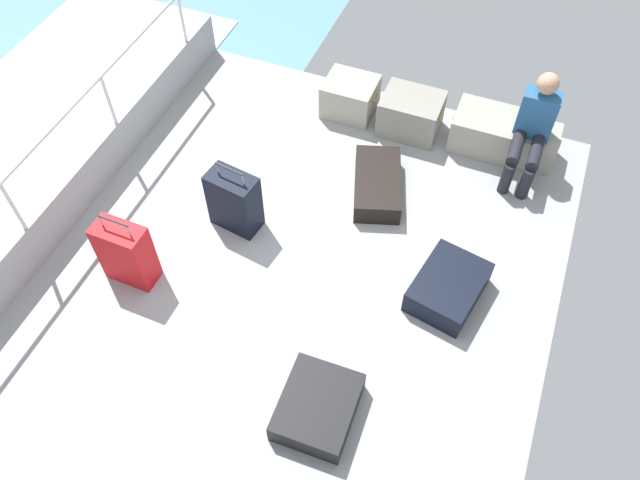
% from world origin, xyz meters
% --- Properties ---
extents(ground_plane, '(4.40, 5.20, 0.06)m').
position_xyz_m(ground_plane, '(0.00, 0.00, -0.03)').
color(ground_plane, '#939699').
extents(gunwale_port, '(0.06, 5.20, 0.45)m').
position_xyz_m(gunwale_port, '(-2.17, 0.00, 0.23)').
color(gunwale_port, '#939699').
rests_on(gunwale_port, ground_plane).
extents(railing_port, '(0.04, 4.20, 1.02)m').
position_xyz_m(railing_port, '(-2.17, 0.00, 0.78)').
color(railing_port, silver).
rests_on(railing_port, ground_plane).
extents(cargo_crate_0, '(0.57, 0.47, 0.39)m').
position_xyz_m(cargo_crate_0, '(-0.30, 2.17, 0.19)').
color(cargo_crate_0, '#9E9989').
rests_on(cargo_crate_0, ground_plane).
extents(cargo_crate_1, '(0.64, 0.48, 0.42)m').
position_xyz_m(cargo_crate_1, '(0.38, 2.13, 0.21)').
color(cargo_crate_1, gray).
rests_on(cargo_crate_1, ground_plane).
extents(cargo_crate_2, '(0.64, 0.50, 0.39)m').
position_xyz_m(cargo_crate_2, '(1.13, 2.19, 0.19)').
color(cargo_crate_2, gray).
rests_on(cargo_crate_2, ground_plane).
extents(cargo_crate_3, '(0.61, 0.41, 0.35)m').
position_xyz_m(cargo_crate_3, '(1.57, 2.19, 0.18)').
color(cargo_crate_3, '#9E9989').
rests_on(cargo_crate_3, ground_plane).
extents(passenger_seated, '(0.34, 0.66, 1.05)m').
position_xyz_m(passenger_seated, '(1.57, 2.01, 0.54)').
color(passenger_seated, '#26598C').
rests_on(passenger_seated, ground_plane).
extents(suitcase_0, '(0.48, 0.32, 0.73)m').
position_xyz_m(suitcase_0, '(-0.74, 0.33, 0.30)').
color(suitcase_0, black).
rests_on(suitcase_0, ground_plane).
extents(suitcase_1, '(0.63, 0.77, 0.24)m').
position_xyz_m(suitcase_1, '(1.28, 0.27, 0.12)').
color(suitcase_1, black).
rests_on(suitcase_1, ground_plane).
extents(suitcase_2, '(0.44, 0.25, 0.76)m').
position_xyz_m(suitcase_2, '(-1.32, -0.54, 0.32)').
color(suitcase_2, red).
rests_on(suitcase_2, ground_plane).
extents(suitcase_3, '(0.57, 0.67, 0.21)m').
position_xyz_m(suitcase_3, '(0.64, -1.12, 0.11)').
color(suitcase_3, black).
rests_on(suitcase_3, ground_plane).
extents(suitcase_4, '(0.67, 0.91, 0.22)m').
position_xyz_m(suitcase_4, '(0.35, 1.17, 0.11)').
color(suitcase_4, black).
rests_on(suitcase_4, ground_plane).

